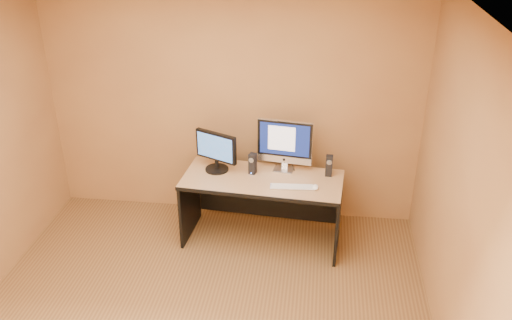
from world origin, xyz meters
name	(u,v)px	position (x,y,z in m)	size (l,w,h in m)	color
walls	(187,200)	(0.00, 0.00, 1.30)	(4.00, 4.00, 2.60)	#A17441
ceiling	(175,21)	(0.00, 0.00, 2.60)	(4.00, 4.00, 0.00)	white
desk	(262,210)	(0.40, 1.42, 0.37)	(1.60, 0.70, 0.74)	tan
imac	(284,146)	(0.59, 1.63, 1.01)	(0.57, 0.21, 0.55)	silver
second_monitor	(216,152)	(-0.09, 1.54, 0.95)	(0.48, 0.24, 0.42)	black
speaker_left	(253,164)	(0.29, 1.52, 0.85)	(0.07, 0.07, 0.22)	black
speaker_right	(329,166)	(1.06, 1.57, 0.85)	(0.07, 0.07, 0.22)	black
keyboard	(292,187)	(0.71, 1.27, 0.75)	(0.43, 0.12, 0.02)	silver
mouse	(316,187)	(0.93, 1.28, 0.76)	(0.06, 0.10, 0.04)	white
cable_a	(293,166)	(0.68, 1.72, 0.74)	(0.01, 0.01, 0.22)	black
cable_b	(282,167)	(0.58, 1.68, 0.74)	(0.01, 0.01, 0.18)	black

